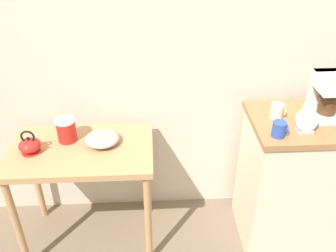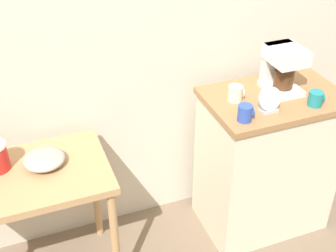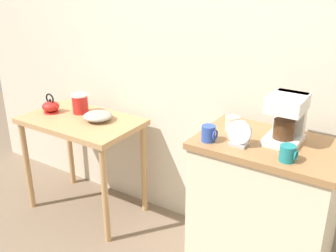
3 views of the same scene
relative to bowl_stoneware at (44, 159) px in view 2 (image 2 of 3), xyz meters
name	(u,v)px [view 2 (image 2 of 3)]	position (x,y,z in m)	size (l,w,h in m)	color
ground_plane	(161,246)	(0.59, -0.06, -0.80)	(8.00, 8.00, 0.00)	#7A6651
back_wall	(151,5)	(0.69, 0.33, 0.60)	(4.40, 0.10, 2.80)	beige
wooden_table	(23,193)	(-0.13, -0.04, -0.15)	(0.87, 0.53, 0.77)	tan
kitchen_counter	(266,162)	(1.28, -0.06, -0.33)	(0.77, 0.51, 0.94)	beige
bowl_stoneware	(44,159)	(0.00, 0.00, 0.00)	(0.21, 0.21, 0.07)	#9E998C
coffee_maker	(282,67)	(1.34, 0.00, 0.27)	(0.18, 0.22, 0.26)	white
mug_small_cream	(236,93)	(1.05, -0.02, 0.18)	(0.09, 0.08, 0.09)	beige
mug_blue	(245,113)	(1.00, -0.22, 0.18)	(0.08, 0.07, 0.09)	#2D4CAD
mug_dark_teal	(316,99)	(1.42, -0.22, 0.17)	(0.08, 0.08, 0.08)	teal
table_clock	(269,101)	(1.15, -0.19, 0.19)	(0.13, 0.06, 0.14)	#B2B5BA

